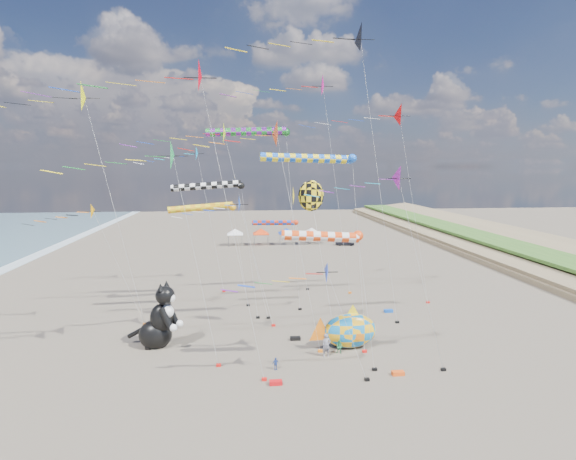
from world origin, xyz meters
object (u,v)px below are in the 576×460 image
at_px(cat_inflatable, 158,314).
at_px(parked_car, 345,242).
at_px(person_adult, 326,345).
at_px(fish_inflatable, 349,331).
at_px(child_blue, 276,364).
at_px(child_green, 340,347).

xyz_separation_m(cat_inflatable, parked_car, (27.23, 46.87, -2.23)).
bearing_deg(cat_inflatable, parked_car, 80.38).
bearing_deg(person_adult, parked_car, 64.92).
xyz_separation_m(fish_inflatable, child_blue, (-6.51, -3.38, -1.07)).
distance_m(cat_inflatable, child_blue, 11.23).
height_order(cat_inflatable, child_blue, cat_inflatable).
bearing_deg(child_blue, person_adult, 5.25).
relative_size(fish_inflatable, person_adult, 3.14).
distance_m(person_adult, parked_car, 52.25).
distance_m(child_green, parked_car, 51.50).
bearing_deg(person_adult, child_blue, -165.95).
bearing_deg(child_green, person_adult, -134.46).
xyz_separation_m(cat_inflatable, child_blue, (9.48, -5.52, -2.38)).
relative_size(person_adult, child_blue, 1.98).
bearing_deg(cat_inflatable, child_green, 8.66).
relative_size(child_blue, parked_car, 0.26).
relative_size(cat_inflatable, fish_inflatable, 0.96).
xyz_separation_m(cat_inflatable, fish_inflatable, (15.99, -2.14, -1.31)).
height_order(child_blue, parked_car, parked_car).
bearing_deg(child_green, fish_inflatable, 67.99).
xyz_separation_m(fish_inflatable, parked_car, (11.24, 49.02, -0.92)).
bearing_deg(child_blue, child_green, 4.60).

